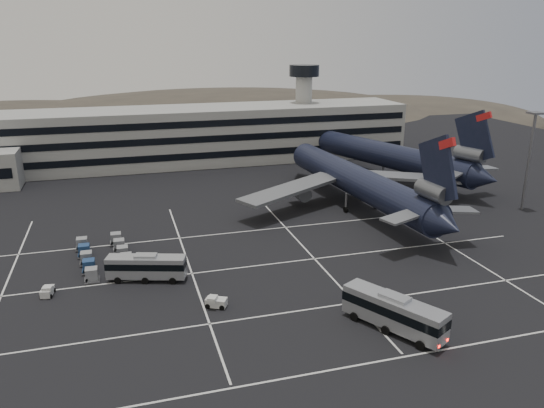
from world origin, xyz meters
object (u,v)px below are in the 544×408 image
Objects in this scene: bus_far at (146,266)px; uld_cluster at (105,255)px; bus_near at (394,311)px; trijet_main at (358,181)px; tug_a at (47,291)px.

uld_cluster is (-5.44, 8.05, -1.10)m from bus_far.
trijet_main is at bearing 41.15° from bus_near.
trijet_main reaches higher than bus_far.
bus_far is 12.47m from tug_a.
tug_a is 11.49m from uld_cluster.
bus_far is 4.39× the size of tug_a.
uld_cluster is (-45.76, -12.64, -4.33)m from trijet_main.
bus_far is at bearing 111.92° from bus_near.
bus_near is 32.67m from bus_far.
bus_far is (-40.32, -20.69, -3.23)m from trijet_main.
trijet_main reaches higher than uld_cluster.
tug_a is at bearing -126.96° from uld_cluster.
bus_near is at bearing -111.68° from bus_far.
bus_near reaches higher than uld_cluster.
tug_a is (-12.35, -1.13, -1.38)m from bus_far.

